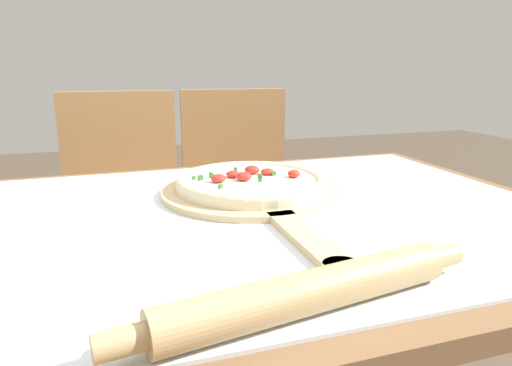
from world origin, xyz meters
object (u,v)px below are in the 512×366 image
pizza (251,182)px  chair_left (124,207)px  rolling_pin (310,292)px  chair_right (239,197)px  pizza_peel (255,194)px

pizza → chair_left: bearing=108.3°
rolling_pin → chair_left: (-0.15, 1.14, -0.24)m
pizza → rolling_pin: (-0.08, -0.44, -0.00)m
rolling_pin → chair_right: bearing=77.7°
rolling_pin → chair_left: 1.17m
pizza → rolling_pin: size_ratio=0.69×
rolling_pin → pizza: bearing=80.2°
pizza_peel → rolling_pin: size_ratio=1.34×
rolling_pin → chair_left: chair_left is taller
pizza → chair_right: chair_right is taller
pizza_peel → chair_left: 0.79m
chair_right → pizza_peel: bearing=-98.6°
pizza → chair_right: (0.17, 0.69, -0.24)m
pizza_peel → chair_right: (0.17, 0.72, -0.22)m
chair_left → chair_right: 0.40m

